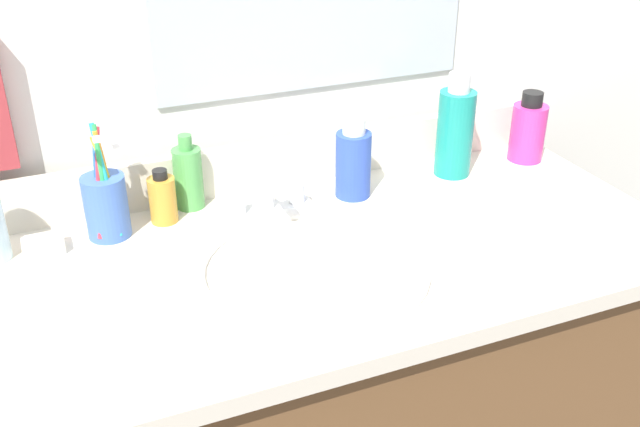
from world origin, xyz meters
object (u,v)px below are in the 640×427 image
Objects in this scene: bottle_soap_pink at (528,130)px; bottle_toner_green at (188,177)px; faucet at (269,201)px; soap_bar at (43,245)px; bottle_mouthwash_teal at (455,130)px; cup_blue_plastic at (106,203)px; bottle_shampoo_blue at (353,162)px; bottle_oil_amber at (163,199)px.

bottle_toner_green is (-0.68, 0.06, -0.00)m from bottle_soap_pink.
bottle_soap_pink reaches higher than faucet.
bottle_soap_pink is at bearing 0.51° from soap_bar.
bottle_toner_green is 0.68× the size of bottle_mouthwash_teal.
bottle_shampoo_blue is at bearing -2.61° from cup_blue_plastic.
faucet is at bearing -174.89° from bottle_shampoo_blue.
bottle_oil_amber is at bearing 164.01° from faucet.
bottle_toner_green is 0.69× the size of cup_blue_plastic.
faucet is 0.15m from bottle_toner_green.
bottle_mouthwash_teal reaches higher than bottle_soap_pink.
bottle_mouthwash_teal is at bearing -2.33° from bottle_oil_amber.
faucet is 0.80× the size of cup_blue_plastic.
soap_bar is at bearing -171.83° from bottle_oil_amber.
cup_blue_plastic reaches higher than soap_bar.
bottle_mouthwash_teal is at bearing -179.22° from bottle_soap_pink.
bottle_soap_pink is 0.40m from bottle_shampoo_blue.
bottle_oil_amber is at bearing -146.19° from bottle_toner_green.
bottle_oil_amber is 0.64× the size of bottle_shampoo_blue.
faucet is 0.17m from bottle_shampoo_blue.
bottle_toner_green reaches higher than bottle_oil_amber.
cup_blue_plastic is at bearing -171.08° from bottle_oil_amber.
bottle_soap_pink reaches higher than soap_bar.
bottle_oil_amber is 0.07m from bottle_toner_green.
bottle_toner_green is 0.27m from soap_bar.
bottle_oil_amber is at bearing 8.17° from soap_bar.
cup_blue_plastic reaches higher than bottle_shampoo_blue.
bottle_toner_green is 0.30m from bottle_shampoo_blue.
bottle_toner_green is at bearing 19.05° from cup_blue_plastic.
bottle_toner_green is (-0.12, 0.09, 0.03)m from faucet.
bottle_toner_green is (0.06, 0.04, 0.02)m from bottle_oil_amber.
cup_blue_plastic is 0.12m from soap_bar.
bottle_shampoo_blue is 0.55m from soap_bar.
bottle_oil_amber is 0.68× the size of bottle_soap_pink.
bottle_oil_amber is 0.70× the size of bottle_toner_green.
bottle_mouthwash_teal reaches higher than bottle_oil_amber.
cup_blue_plastic is at bearing 177.39° from bottle_shampoo_blue.
faucet is 1.16× the size of bottle_toner_green.
cup_blue_plastic is at bearing 7.51° from soap_bar.
bottle_toner_green is 0.16m from cup_blue_plastic.
bottle_toner_green is at bearing 175.21° from bottle_soap_pink.
faucet is 0.40m from bottle_mouthwash_teal.
faucet is at bearing -176.03° from bottle_mouthwash_teal.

